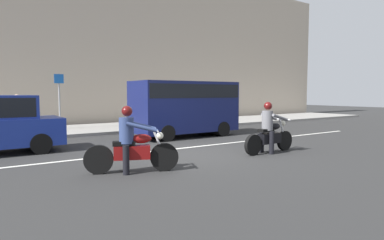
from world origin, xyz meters
name	(u,v)px	position (x,y,z in m)	size (l,w,h in m)	color
ground_plane	(189,153)	(0.00, 0.00, 0.00)	(80.00, 80.00, 0.00)	#292929
sidewalk_slab	(102,129)	(0.00, 8.00, 0.07)	(40.00, 4.40, 0.14)	gray
building_facade	(80,41)	(0.00, 11.40, 4.89)	(40.00, 1.40, 9.78)	#B7A893
lane_marking_stripe	(188,147)	(0.56, 0.90, 0.00)	(18.00, 0.14, 0.01)	silver
motorcycle_with_rider_gray	(269,132)	(2.11, -1.35, 0.65)	(2.12, 0.70, 1.60)	black
motorcycle_with_rider_denim_blue	(131,146)	(-2.54, -1.36, 0.64)	(2.07, 1.03, 1.57)	black
parked_van_navy	(185,105)	(2.09, 3.46, 1.36)	(4.48, 1.96, 2.35)	#11194C
street_sign_post	(59,96)	(-1.92, 8.42, 1.75)	(0.44, 0.08, 2.67)	gray
pedestrian_bystander	(17,110)	(-3.79, 8.15, 1.13)	(0.34, 0.34, 1.68)	black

